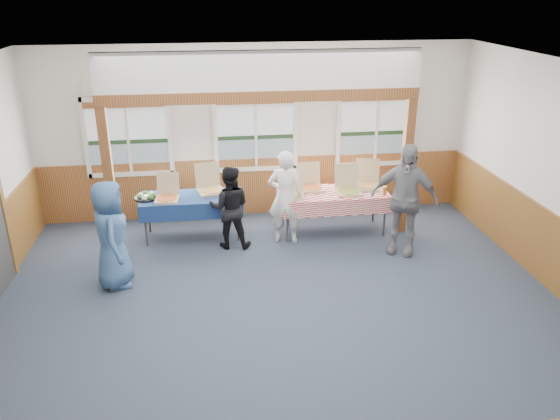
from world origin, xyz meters
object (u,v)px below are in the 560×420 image
at_px(table_left, 191,200).
at_px(woman_black, 230,207).
at_px(man_blue, 111,235).
at_px(woman_white, 285,197).
at_px(person_grey, 404,199).
at_px(table_right, 333,195).

xyz_separation_m(table_left, woman_black, (0.64, -0.47, 0.01)).
height_order(table_left, man_blue, man_blue).
bearing_deg(woman_white, person_grey, 175.07).
bearing_deg(man_blue, woman_black, -67.77).
xyz_separation_m(table_right, person_grey, (0.95, -0.93, 0.23)).
bearing_deg(man_blue, table_left, -44.93).
xyz_separation_m(woman_white, woman_black, (-0.95, -0.08, -0.10)).
height_order(table_left, woman_white, woman_white).
bearing_deg(woman_black, woman_white, -167.69).
xyz_separation_m(table_left, man_blue, (-1.11, -1.54, 0.11)).
bearing_deg(man_blue, woman_white, -76.19).
bearing_deg(table_right, man_blue, -157.81).
bearing_deg(person_grey, woman_white, -170.57).
bearing_deg(woman_black, person_grey, 176.00).
bearing_deg(woman_black, table_left, -28.91).
height_order(woman_white, person_grey, person_grey).
height_order(table_right, woman_white, woman_white).
relative_size(woman_black, man_blue, 0.87).
relative_size(table_left, woman_black, 1.31).
bearing_deg(table_left, woman_white, -26.06).
height_order(table_right, woman_black, woman_black).
height_order(table_right, man_blue, man_blue).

